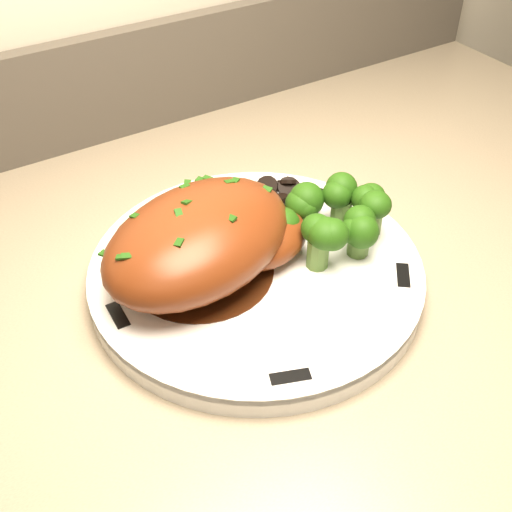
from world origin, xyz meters
TOP-DOWN VIEW (x-y plane):
  - plate at (0.73, 1.69)m, footprint 0.35×0.35m
  - rim_accent_0 at (0.70, 1.81)m, footprint 0.03×0.02m
  - rim_accent_1 at (0.60, 1.69)m, footprint 0.01×0.03m
  - rim_accent_2 at (0.68, 1.57)m, footprint 0.03×0.02m
  - rim_accent_3 at (0.82, 1.61)m, footprint 0.03×0.03m
  - rim_accent_4 at (0.83, 1.75)m, footprint 0.03×0.03m
  - gravy_pool at (0.68, 1.70)m, footprint 0.12×0.12m
  - chicken_breast at (0.69, 1.70)m, footprint 0.21×0.16m
  - mushroom_pile at (0.77, 1.74)m, footprint 0.09×0.07m
  - broccoli_florets at (0.80, 1.68)m, footprint 0.11×0.09m

SIDE VIEW (x-z plane):
  - plate at x=0.73m, z-range 0.91..0.93m
  - rim_accent_0 at x=0.70m, z-range 0.93..0.93m
  - rim_accent_1 at x=0.60m, z-range 0.93..0.93m
  - rim_accent_2 at x=0.68m, z-range 0.93..0.93m
  - rim_accent_3 at x=0.82m, z-range 0.93..0.93m
  - rim_accent_4 at x=0.83m, z-range 0.93..0.93m
  - gravy_pool at x=0.68m, z-range 0.93..0.93m
  - mushroom_pile at x=0.77m, z-range 0.92..0.95m
  - broccoli_florets at x=0.80m, z-range 0.93..0.98m
  - chicken_breast at x=0.69m, z-range 0.93..1.00m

